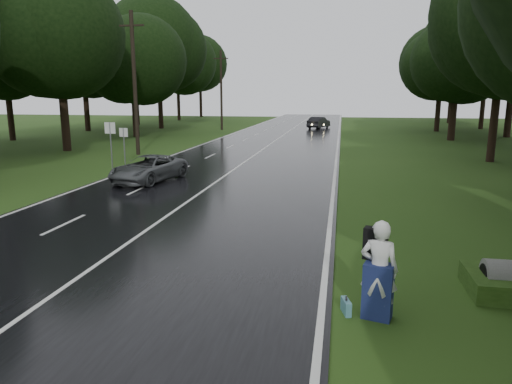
# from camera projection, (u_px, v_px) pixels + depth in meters

# --- Properties ---
(ground) EXTENTS (160.00, 160.00, 0.00)m
(ground) POSITION_uv_depth(u_px,v_px,m) (120.00, 250.00, 13.22)
(ground) COLOR #274514
(ground) RESTS_ON ground
(road) EXTENTS (12.00, 140.00, 0.04)m
(road) POSITION_uv_depth(u_px,v_px,m) (252.00, 157.00, 32.47)
(road) COLOR black
(road) RESTS_ON ground
(lane_center) EXTENTS (0.12, 140.00, 0.01)m
(lane_center) POSITION_uv_depth(u_px,v_px,m) (252.00, 157.00, 32.47)
(lane_center) COLOR silver
(lane_center) RESTS_ON road
(grey_car) EXTENTS (3.03, 4.96, 1.29)m
(grey_car) POSITION_uv_depth(u_px,v_px,m) (149.00, 168.00, 23.33)
(grey_car) COLOR #4A4E4F
(grey_car) RESTS_ON road
(far_car) EXTENTS (2.87, 4.69, 1.46)m
(far_car) POSITION_uv_depth(u_px,v_px,m) (319.00, 123.00, 59.41)
(far_car) COLOR black
(far_car) RESTS_ON road
(hitchhiker) EXTENTS (0.83, 0.78, 2.00)m
(hitchhiker) POSITION_uv_depth(u_px,v_px,m) (379.00, 273.00, 9.05)
(hitchhiker) COLOR silver
(hitchhiker) RESTS_ON ground
(suitcase) EXTENTS (0.22, 0.43, 0.29)m
(suitcase) POSITION_uv_depth(u_px,v_px,m) (346.00, 307.00, 9.37)
(suitcase) COLOR teal
(suitcase) RESTS_ON ground
(utility_pole_mid) EXTENTS (1.80, 0.28, 9.98)m
(utility_pole_mid) POSITION_uv_depth(u_px,v_px,m) (138.00, 155.00, 34.07)
(utility_pole_mid) COLOR black
(utility_pole_mid) RESTS_ON ground
(utility_pole_far) EXTENTS (1.80, 0.28, 9.46)m
(utility_pole_far) POSITION_uv_depth(u_px,v_px,m) (222.00, 130.00, 57.62)
(utility_pole_far) COLOR black
(utility_pole_far) RESTS_ON ground
(road_sign_a) EXTENTS (0.66, 0.10, 2.73)m
(road_sign_a) POSITION_uv_depth(u_px,v_px,m) (113.00, 169.00, 27.58)
(road_sign_a) COLOR white
(road_sign_a) RESTS_ON ground
(road_sign_b) EXTENTS (0.55, 0.10, 2.28)m
(road_sign_b) POSITION_uv_depth(u_px,v_px,m) (125.00, 165.00, 29.20)
(road_sign_b) COLOR white
(road_sign_b) RESTS_ON ground
(tree_left_d) EXTENTS (9.77, 9.77, 15.27)m
(tree_left_d) POSITION_uv_depth(u_px,v_px,m) (67.00, 151.00, 36.37)
(tree_left_d) COLOR black
(tree_left_d) RESTS_ON ground
(tree_left_e) EXTENTS (8.28, 8.28, 12.93)m
(tree_left_e) POSITION_uv_depth(u_px,v_px,m) (137.00, 136.00, 48.54)
(tree_left_e) COLOR black
(tree_left_e) RESTS_ON ground
(tree_left_f) EXTENTS (11.23, 11.23, 17.55)m
(tree_left_f) POSITION_uv_depth(u_px,v_px,m) (161.00, 128.00, 60.04)
(tree_left_f) COLOR black
(tree_left_f) RESTS_ON ground
(tree_right_d) EXTENTS (10.01, 10.01, 15.63)m
(tree_right_d) POSITION_uv_depth(u_px,v_px,m) (490.00, 162.00, 30.49)
(tree_right_d) COLOR black
(tree_right_d) RESTS_ON ground
(tree_right_e) EXTENTS (8.64, 8.64, 13.50)m
(tree_right_e) POSITION_uv_depth(u_px,v_px,m) (451.00, 140.00, 44.60)
(tree_right_e) COLOR black
(tree_right_e) RESTS_ON ground
(tree_right_f) EXTENTS (8.86, 8.86, 13.84)m
(tree_right_f) POSITION_uv_depth(u_px,v_px,m) (436.00, 131.00, 55.23)
(tree_right_f) COLOR black
(tree_right_f) RESTS_ON ground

